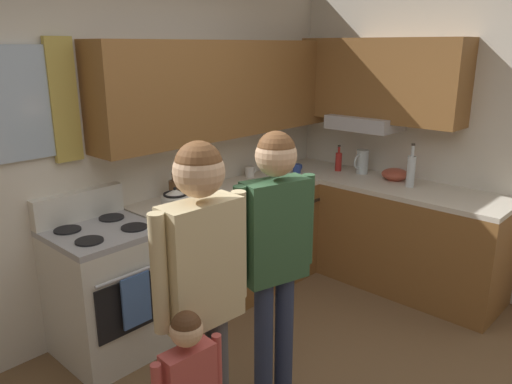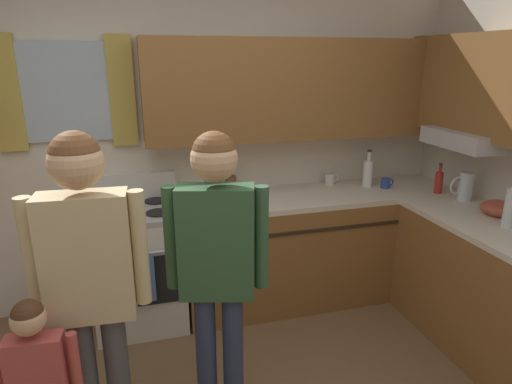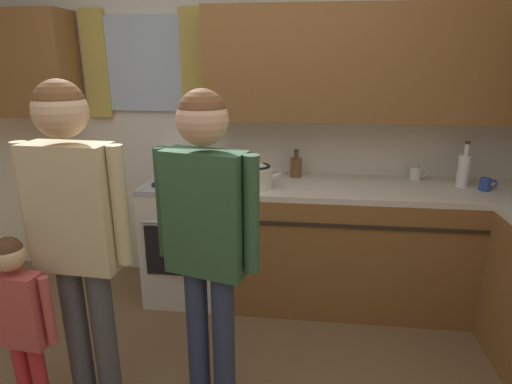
{
  "view_description": "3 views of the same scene",
  "coord_description": "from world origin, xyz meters",
  "px_view_note": "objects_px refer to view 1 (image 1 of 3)",
  "views": [
    {
      "loc": [
        -1.79,
        -1.23,
        2.04
      ],
      "look_at": [
        0.49,
        0.89,
        1.12
      ],
      "focal_mm": 34.79,
      "sensor_mm": 36.0,
      "label": 1
    },
    {
      "loc": [
        -0.23,
        -1.54,
        1.94
      ],
      "look_at": [
        0.36,
        0.6,
        1.25
      ],
      "focal_mm": 30.69,
      "sensor_mm": 36.0,
      "label": 2
    },
    {
      "loc": [
        0.53,
        -1.32,
        1.73
      ],
      "look_at": [
        0.3,
        0.59,
        1.13
      ],
      "focal_mm": 29.52,
      "sensor_mm": 36.0,
      "label": 3
    }
  ],
  "objects_px": {
    "stove_oven": "(107,290)",
    "mug_cobalt_blue": "(297,168)",
    "bottle_tall_clear": "(411,170)",
    "water_pitcher": "(362,162)",
    "adult_in_plaid": "(275,241)",
    "stovetop_kettle": "(176,202)",
    "adult_holding_child": "(202,276)",
    "bottle_milk_white": "(282,161)",
    "mixing_bowl": "(395,175)",
    "bottle_sauce_red": "(339,161)",
    "mug_ceramic_white": "(250,171)",
    "bottle_squat_brown": "(174,188)"
  },
  "relations": [
    {
      "from": "stove_oven",
      "to": "mug_cobalt_blue",
      "type": "distance_m",
      "value": 2.07
    },
    {
      "from": "bottle_tall_clear",
      "to": "water_pitcher",
      "type": "distance_m",
      "value": 0.55
    },
    {
      "from": "adult_in_plaid",
      "to": "water_pitcher",
      "type": "bearing_deg",
      "value": 18.82
    },
    {
      "from": "stovetop_kettle",
      "to": "adult_holding_child",
      "type": "bearing_deg",
      "value": -122.85
    },
    {
      "from": "stove_oven",
      "to": "water_pitcher",
      "type": "height_order",
      "value": "water_pitcher"
    },
    {
      "from": "mug_cobalt_blue",
      "to": "bottle_milk_white",
      "type": "bearing_deg",
      "value": 145.8
    },
    {
      "from": "bottle_tall_clear",
      "to": "water_pitcher",
      "type": "xyz_separation_m",
      "value": [
        0.11,
        0.54,
        -0.03
      ]
    },
    {
      "from": "stove_oven",
      "to": "bottle_milk_white",
      "type": "bearing_deg",
      "value": 2.06
    },
    {
      "from": "mixing_bowl",
      "to": "water_pitcher",
      "type": "bearing_deg",
      "value": 91.03
    },
    {
      "from": "adult_holding_child",
      "to": "mixing_bowl",
      "type": "bearing_deg",
      "value": 9.22
    },
    {
      "from": "stove_oven",
      "to": "stovetop_kettle",
      "type": "xyz_separation_m",
      "value": [
        0.5,
        -0.14,
        0.53
      ]
    },
    {
      "from": "bottle_sauce_red",
      "to": "water_pitcher",
      "type": "height_order",
      "value": "bottle_sauce_red"
    },
    {
      "from": "adult_in_plaid",
      "to": "mixing_bowl",
      "type": "bearing_deg",
      "value": 9.91
    },
    {
      "from": "bottle_milk_white",
      "to": "adult_in_plaid",
      "type": "xyz_separation_m",
      "value": [
        -1.51,
        -1.22,
        0.0
      ]
    },
    {
      "from": "bottle_milk_white",
      "to": "mug_ceramic_white",
      "type": "height_order",
      "value": "bottle_milk_white"
    },
    {
      "from": "mug_ceramic_white",
      "to": "adult_in_plaid",
      "type": "xyz_separation_m",
      "value": [
        -1.24,
        -1.36,
        0.07
      ]
    },
    {
      "from": "mug_cobalt_blue",
      "to": "adult_holding_child",
      "type": "bearing_deg",
      "value": -151.41
    },
    {
      "from": "adult_holding_child",
      "to": "bottle_milk_white",
      "type": "bearing_deg",
      "value": 31.71
    },
    {
      "from": "bottle_sauce_red",
      "to": "mixing_bowl",
      "type": "distance_m",
      "value": 0.55
    },
    {
      "from": "bottle_tall_clear",
      "to": "water_pitcher",
      "type": "bearing_deg",
      "value": 77.98
    },
    {
      "from": "bottle_tall_clear",
      "to": "water_pitcher",
      "type": "relative_size",
      "value": 1.67
    },
    {
      "from": "stove_oven",
      "to": "mixing_bowl",
      "type": "xyz_separation_m",
      "value": [
        2.41,
        -0.8,
        0.48
      ]
    },
    {
      "from": "bottle_squat_brown",
      "to": "mug_ceramic_white",
      "type": "relative_size",
      "value": 1.63
    },
    {
      "from": "stovetop_kettle",
      "to": "bottle_squat_brown",
      "type": "bearing_deg",
      "value": 53.27
    },
    {
      "from": "stove_oven",
      "to": "bottle_tall_clear",
      "type": "bearing_deg",
      "value": -23.55
    },
    {
      "from": "bottle_sauce_red",
      "to": "stovetop_kettle",
      "type": "bearing_deg",
      "value": 176.62
    },
    {
      "from": "stovetop_kettle",
      "to": "adult_holding_child",
      "type": "height_order",
      "value": "adult_holding_child"
    },
    {
      "from": "bottle_milk_white",
      "to": "water_pitcher",
      "type": "distance_m",
      "value": 0.74
    },
    {
      "from": "mug_cobalt_blue",
      "to": "water_pitcher",
      "type": "bearing_deg",
      "value": -48.97
    },
    {
      "from": "bottle_milk_white",
      "to": "mug_cobalt_blue",
      "type": "bearing_deg",
      "value": -34.2
    },
    {
      "from": "bottle_milk_white",
      "to": "adult_in_plaid",
      "type": "bearing_deg",
      "value": -141.0
    },
    {
      "from": "bottle_squat_brown",
      "to": "mixing_bowl",
      "type": "bearing_deg",
      "value": -30.72
    },
    {
      "from": "bottle_sauce_red",
      "to": "bottle_tall_clear",
      "type": "height_order",
      "value": "bottle_tall_clear"
    },
    {
      "from": "stove_oven",
      "to": "bottle_sauce_red",
      "type": "xyz_separation_m",
      "value": [
        2.34,
        -0.25,
        0.53
      ]
    },
    {
      "from": "stove_oven",
      "to": "bottle_squat_brown",
      "type": "height_order",
      "value": "bottle_squat_brown"
    },
    {
      "from": "mug_cobalt_blue",
      "to": "adult_holding_child",
      "type": "relative_size",
      "value": 0.07
    },
    {
      "from": "stovetop_kettle",
      "to": "mixing_bowl",
      "type": "height_order",
      "value": "stovetop_kettle"
    },
    {
      "from": "mixing_bowl",
      "to": "adult_in_plaid",
      "type": "xyz_separation_m",
      "value": [
        -2.03,
        -0.35,
        0.08
      ]
    },
    {
      "from": "bottle_milk_white",
      "to": "water_pitcher",
      "type": "height_order",
      "value": "bottle_milk_white"
    },
    {
      "from": "bottle_tall_clear",
      "to": "bottle_milk_white",
      "type": "bearing_deg",
      "value": 110.53
    },
    {
      "from": "bottle_squat_brown",
      "to": "water_pitcher",
      "type": "height_order",
      "value": "water_pitcher"
    },
    {
      "from": "bottle_sauce_red",
      "to": "mixing_bowl",
      "type": "bearing_deg",
      "value": -83.05
    },
    {
      "from": "bottle_squat_brown",
      "to": "adult_in_plaid",
      "type": "xyz_separation_m",
      "value": [
        -0.36,
        -1.34,
        0.05
      ]
    },
    {
      "from": "bottle_milk_white",
      "to": "adult_holding_child",
      "type": "bearing_deg",
      "value": -148.29
    },
    {
      "from": "mug_cobalt_blue",
      "to": "adult_in_plaid",
      "type": "xyz_separation_m",
      "value": [
        -1.63,
        -1.14,
        0.08
      ]
    },
    {
      "from": "bottle_sauce_red",
      "to": "bottle_squat_brown",
      "type": "distance_m",
      "value": 1.65
    },
    {
      "from": "bottle_sauce_red",
      "to": "mug_ceramic_white",
      "type": "height_order",
      "value": "bottle_sauce_red"
    },
    {
      "from": "water_pitcher",
      "to": "adult_in_plaid",
      "type": "xyz_separation_m",
      "value": [
        -2.02,
        -0.69,
        0.01
      ]
    },
    {
      "from": "bottle_sauce_red",
      "to": "mixing_bowl",
      "type": "height_order",
      "value": "bottle_sauce_red"
    },
    {
      "from": "mug_cobalt_blue",
      "to": "adult_holding_child",
      "type": "xyz_separation_m",
      "value": [
        -2.21,
        -1.21,
        0.1
      ]
    }
  ]
}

